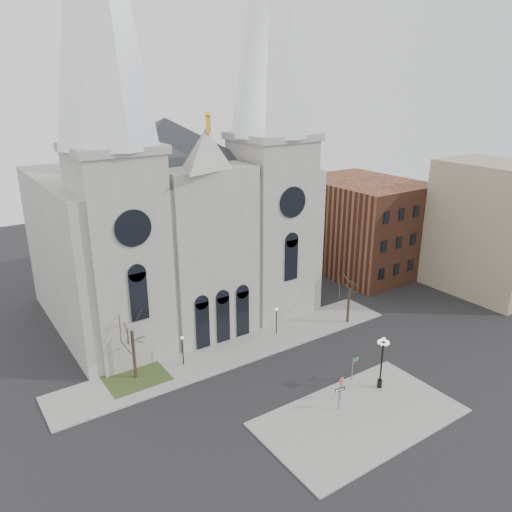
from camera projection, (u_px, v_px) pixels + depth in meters
ground at (298, 401)px, 46.20m from camera, size 160.00×160.00×0.00m
sidewalk_near at (360, 417)px, 43.87m from camera, size 18.00×10.00×0.14m
sidewalk_far at (235, 350)px, 54.77m from camera, size 40.00×6.00×0.14m
grass_patch at (136, 377)px, 49.71m from camera, size 6.00×5.00×0.18m
cathedral at (179, 168)px, 57.95m from camera, size 33.00×26.66×54.00m
bg_building_brick at (362, 225)px, 76.98m from camera, size 14.00×18.00×14.00m
bg_building_tan at (489, 229)px, 68.07m from camera, size 10.00×14.00×18.00m
tree_left at (131, 328)px, 47.90m from camera, size 3.20×3.20×7.50m
tree_right at (349, 289)px, 59.71m from camera, size 3.20×3.20×6.00m
ped_lamp_left at (182, 346)px, 51.23m from camera, size 0.32×0.32×3.26m
ped_lamp_right at (276, 316)px, 57.60m from camera, size 0.32×0.32×3.26m
stop_sign at (341, 383)px, 45.73m from camera, size 0.83×0.12×2.31m
globe_lamp at (382, 356)px, 46.95m from camera, size 1.52×1.52×5.39m
one_way_sign at (339, 394)px, 44.34m from camera, size 1.01×0.23×2.34m
street_name_sign at (353, 367)px, 48.71m from camera, size 0.81×0.12×2.52m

